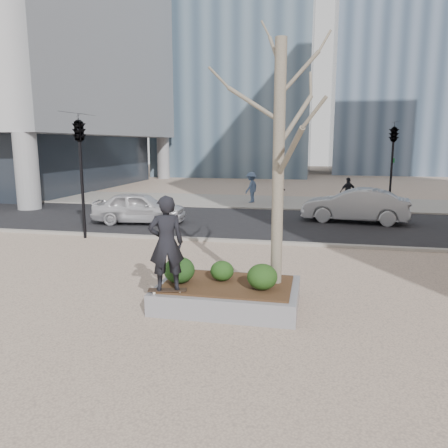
% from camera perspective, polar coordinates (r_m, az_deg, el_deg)
% --- Properties ---
extents(ground, '(120.00, 120.00, 0.00)m').
position_cam_1_polar(ground, '(9.83, -5.33, -10.05)').
color(ground, tan).
rests_on(ground, ground).
extents(street, '(60.00, 8.00, 0.02)m').
position_cam_1_polar(street, '(19.29, 3.41, 0.23)').
color(street, black).
rests_on(street, ground).
extents(far_sidewalk, '(60.00, 6.00, 0.02)m').
position_cam_1_polar(far_sidewalk, '(26.16, 5.67, 2.91)').
color(far_sidewalk, gray).
rests_on(far_sidewalk, ground).
extents(planter, '(3.00, 2.00, 0.45)m').
position_cam_1_polar(planter, '(9.52, 0.49, -9.26)').
color(planter, gray).
rests_on(planter, ground).
extents(planter_mulch, '(2.70, 1.70, 0.04)m').
position_cam_1_polar(planter_mulch, '(9.44, 0.49, -7.85)').
color(planter_mulch, '#382314').
rests_on(planter_mulch, planter).
extents(sycamore_tree, '(2.80, 2.80, 6.60)m').
position_cam_1_polar(sycamore_tree, '(9.12, 7.23, 12.61)').
color(sycamore_tree, gray).
rests_on(sycamore_tree, planter_mulch).
extents(shrub_left, '(0.67, 0.67, 0.57)m').
position_cam_1_polar(shrub_left, '(9.43, -5.87, -5.99)').
color(shrub_left, '#113816').
rests_on(shrub_left, planter_mulch).
extents(shrub_middle, '(0.51, 0.51, 0.43)m').
position_cam_1_polar(shrub_middle, '(9.55, -0.25, -6.13)').
color(shrub_middle, '#173912').
rests_on(shrub_middle, planter_mulch).
extents(shrub_right, '(0.62, 0.62, 0.53)m').
position_cam_1_polar(shrub_right, '(9.01, 5.02, -6.88)').
color(shrub_right, '#1B3C13').
rests_on(shrub_right, planter_mulch).
extents(skateboard, '(0.81, 0.37, 0.08)m').
position_cam_1_polar(skateboard, '(9.03, -7.40, -8.69)').
color(skateboard, black).
rests_on(skateboard, planter).
extents(skateboarder, '(0.83, 0.71, 1.92)m').
position_cam_1_polar(skateboarder, '(8.75, -7.55, -2.51)').
color(skateboarder, black).
rests_on(skateboarder, skateboard).
extents(police_car, '(4.17, 2.12, 1.36)m').
position_cam_1_polar(police_car, '(19.25, -10.98, 2.11)').
color(police_car, silver).
rests_on(police_car, street).
extents(car_silver, '(4.68, 2.17, 1.49)m').
position_cam_1_polar(car_silver, '(20.00, 16.76, 2.35)').
color(car_silver, gray).
rests_on(car_silver, street).
extents(pedestrian_a, '(0.75, 0.92, 1.77)m').
position_cam_1_polar(pedestrian_a, '(25.27, 7.20, 4.66)').
color(pedestrian_a, black).
rests_on(pedestrian_a, far_sidewalk).
extents(pedestrian_b, '(1.01, 1.30, 1.77)m').
position_cam_1_polar(pedestrian_b, '(25.65, 3.58, 4.81)').
color(pedestrian_b, '#435879').
rests_on(pedestrian_b, far_sidewalk).
extents(pedestrian_c, '(0.99, 0.67, 1.56)m').
position_cam_1_polar(pedestrian_c, '(25.19, 15.91, 4.09)').
color(pedestrian_c, black).
rests_on(pedestrian_c, far_sidewalk).
extents(traffic_light_near, '(0.60, 2.48, 4.50)m').
position_cam_1_polar(traffic_light_near, '(16.63, -18.09, 5.87)').
color(traffic_light_near, black).
rests_on(traffic_light_near, ground).
extents(traffic_light_far, '(0.60, 2.48, 4.50)m').
position_cam_1_polar(traffic_light_far, '(23.71, 21.04, 6.92)').
color(traffic_light_far, black).
rests_on(traffic_light_far, ground).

